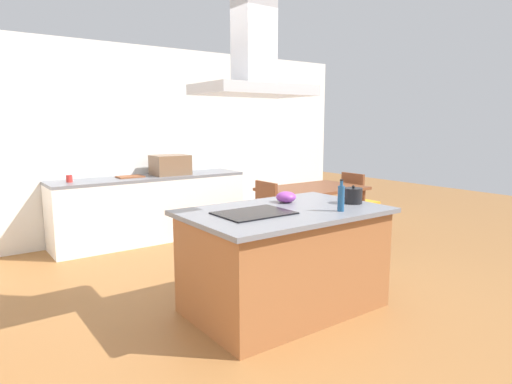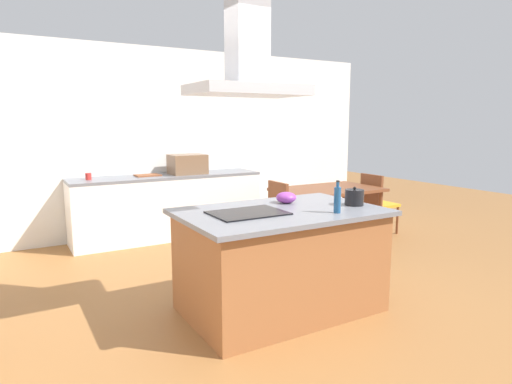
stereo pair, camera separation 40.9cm
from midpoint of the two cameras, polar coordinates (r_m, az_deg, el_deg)
name	(u,v)px [view 1 (the left image)]	position (r m, az deg, el deg)	size (l,w,h in m)	color
ground	(202,264)	(5.27, -9.27, -9.26)	(16.00, 16.00, 0.00)	#936033
wall_back	(141,143)	(6.62, -16.43, 6.15)	(7.20, 0.10, 2.70)	white
kitchen_island	(284,259)	(3.90, 0.62, -8.71)	(1.72, 1.12, 0.90)	#995B33
cooktop	(254,213)	(3.61, -3.50, -2.76)	(0.60, 0.44, 0.01)	black
tea_kettle	(353,196)	(4.11, 9.70, -0.49)	(0.22, 0.17, 0.17)	black
olive_oil_bottle	(341,198)	(3.72, 7.88, -0.77)	(0.06, 0.06, 0.27)	navy
mixing_bowl	(286,197)	(4.10, 1.06, -0.67)	(0.19, 0.19, 0.10)	purple
back_counter	(152,208)	(6.37, -15.16, -2.06)	(2.67, 0.62, 0.90)	white
countertop_microwave	(170,165)	(6.40, -12.84, 3.42)	(0.50, 0.38, 0.28)	brown
coffee_mug_red	(69,179)	(6.04, -24.82, 1.57)	(0.08, 0.08, 0.09)	red
cutting_board	(130,177)	(6.26, -17.78, 1.89)	(0.34, 0.24, 0.02)	brown
dining_table	(313,193)	(6.12, 5.45, -0.17)	(1.40, 0.90, 0.75)	brown
chair_at_right_end	(357,198)	(6.78, 11.25, -0.76)	(0.42, 0.42, 0.89)	gold
chair_at_left_end	(259,212)	(5.60, -1.64, -2.65)	(0.42, 0.42, 0.89)	gold
range_hood	(254,62)	(3.56, -3.69, 16.41)	(0.90, 0.55, 0.78)	#ADADB2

